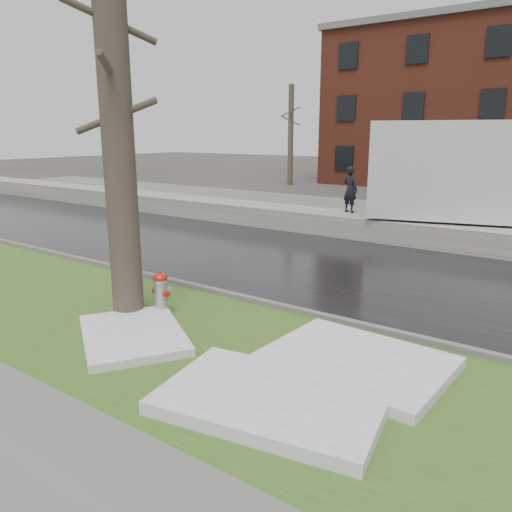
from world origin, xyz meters
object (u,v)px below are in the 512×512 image
Objects in this scene: fire_hydrant at (161,291)px; worker at (350,189)px; tree at (117,120)px; box_truck at (512,181)px.

fire_hydrant is 9.66m from worker.
worker is (-0.13, 9.97, -2.11)m from tree.
box_truck is 4.98m from worker.
box_truck is (4.67, 11.20, -1.64)m from tree.
worker is at bearing 178.58° from box_truck.
worker is at bearing 90.75° from tree.
fire_hydrant is 0.08× the size of box_truck.
tree is 12.24m from box_truck.
tree reaches higher than box_truck.
box_truck reaches higher than worker.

